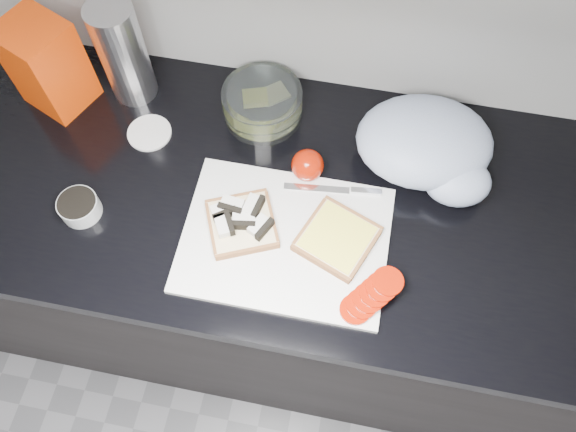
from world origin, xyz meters
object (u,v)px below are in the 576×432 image
(cutting_board, at_px, (285,240))
(glass_bowl, at_px, (262,104))
(steel_canister, at_px, (123,53))
(bread_bag, at_px, (47,65))

(cutting_board, bearing_deg, glass_bowl, 110.20)
(steel_canister, bearing_deg, bread_bag, -162.79)
(bread_bag, bearing_deg, steel_canister, 41.15)
(cutting_board, height_order, bread_bag, bread_bag)
(glass_bowl, distance_m, bread_bag, 0.46)
(cutting_board, relative_size, steel_canister, 1.71)
(cutting_board, distance_m, glass_bowl, 0.31)
(bread_bag, distance_m, steel_canister, 0.16)
(cutting_board, height_order, glass_bowl, glass_bowl)
(bread_bag, height_order, steel_canister, steel_canister)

